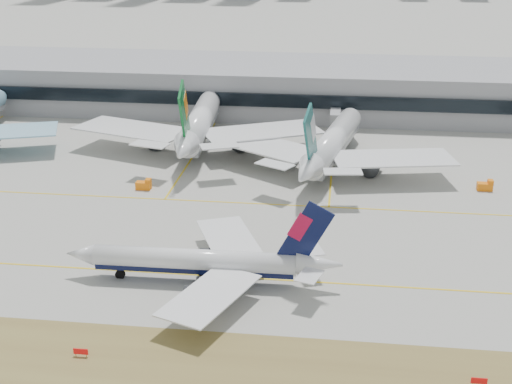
# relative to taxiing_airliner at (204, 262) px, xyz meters

# --- Properties ---
(ground) EXTENTS (3000.00, 3000.00, 0.00)m
(ground) POSITION_rel_taxiing_airliner_xyz_m (9.12, 7.45, -3.96)
(ground) COLOR gray
(ground) RESTS_ON ground
(taxiing_airliner) EXTENTS (48.80, 42.50, 16.42)m
(taxiing_airliner) POSITION_rel_taxiing_airliner_xyz_m (0.00, 0.00, 0.00)
(taxiing_airliner) COLOR white
(taxiing_airliner) RESTS_ON ground
(widebody_eva) EXTENTS (69.19, 67.76, 24.70)m
(widebody_eva) POSITION_rel_taxiing_airliner_xyz_m (-16.40, 77.35, 2.60)
(widebody_eva) COLOR white
(widebody_eva) RESTS_ON ground
(widebody_cathay) EXTENTS (62.81, 62.31, 22.80)m
(widebody_cathay) POSITION_rel_taxiing_airliner_xyz_m (20.14, 63.88, 2.10)
(widebody_cathay) COLOR white
(widebody_cathay) RESTS_ON ground
(terminal) EXTENTS (280.00, 43.10, 15.00)m
(terminal) POSITION_rel_taxiing_airliner_xyz_m (9.12, 122.29, 3.54)
(terminal) COLOR gray
(terminal) RESTS_ON ground
(hold_sign_left) EXTENTS (2.20, 0.15, 1.35)m
(hold_sign_left) POSITION_rel_taxiing_airliner_xyz_m (-13.65, -24.55, -3.08)
(hold_sign_left) COLOR red
(hold_sign_left) RESTS_ON ground
(hold_sign_right) EXTENTS (2.20, 0.15, 1.35)m
(hold_sign_right) POSITION_rel_taxiing_airliner_xyz_m (42.78, -24.55, -3.08)
(hold_sign_right) COLOR red
(hold_sign_right) RESTS_ON ground
(gse_b) EXTENTS (3.55, 2.00, 2.60)m
(gse_b) POSITION_rel_taxiing_airliner_xyz_m (-22.86, 43.20, -2.91)
(gse_b) COLOR orange
(gse_b) RESTS_ON ground
(gse_c) EXTENTS (3.55, 2.00, 2.60)m
(gse_c) POSITION_rel_taxiing_airliner_xyz_m (56.66, 52.44, -2.91)
(gse_c) COLOR orange
(gse_c) RESTS_ON ground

